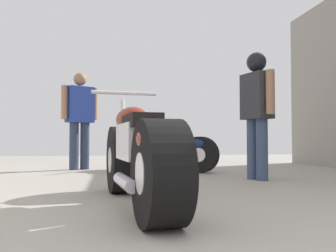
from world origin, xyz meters
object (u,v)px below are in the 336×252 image
(motorcycle_black_naked, at_px, (165,149))
(mechanic_in_blue, at_px, (80,115))
(mechanic_with_helmet, at_px, (257,103))
(motorcycle_maroon_cruiser, at_px, (138,155))

(motorcycle_black_naked, relative_size, mechanic_in_blue, 0.98)
(mechanic_with_helmet, bearing_deg, motorcycle_maroon_cruiser, -135.23)
(motorcycle_maroon_cruiser, height_order, mechanic_with_helmet, mechanic_with_helmet)
(mechanic_with_helmet, bearing_deg, motorcycle_black_naked, 125.48)
(motorcycle_maroon_cruiser, distance_m, mechanic_with_helmet, 2.38)
(motorcycle_maroon_cruiser, height_order, mechanic_in_blue, mechanic_in_blue)
(mechanic_in_blue, bearing_deg, motorcycle_maroon_cruiser, -78.73)
(motorcycle_black_naked, bearing_deg, mechanic_in_blue, 156.28)
(mechanic_with_helmet, bearing_deg, mechanic_in_blue, 140.10)
(motorcycle_black_naked, distance_m, mechanic_in_blue, 1.62)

